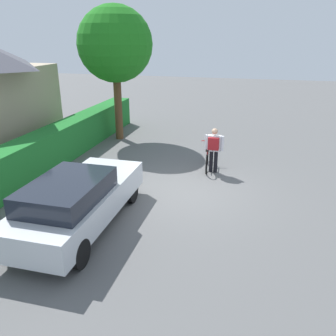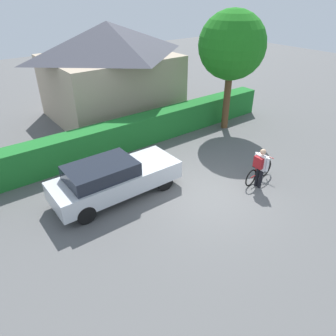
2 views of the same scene
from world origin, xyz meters
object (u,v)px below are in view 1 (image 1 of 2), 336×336
at_px(bicycle, 207,158).
at_px(tree_kerbside, 115,45).
at_px(parked_car_near, 78,200).
at_px(person_rider, 214,147).

relative_size(bicycle, tree_kerbside, 0.30).
bearing_deg(parked_car_near, bicycle, -26.36).
bearing_deg(bicycle, person_rider, -144.42).
distance_m(parked_car_near, bicycle, 5.50).
bearing_deg(bicycle, tree_kerbside, 58.03).
distance_m(parked_car_near, tree_kerbside, 8.64).
distance_m(person_rider, tree_kerbside, 6.51).
height_order(bicycle, tree_kerbside, tree_kerbside).
height_order(parked_car_near, tree_kerbside, tree_kerbside).
relative_size(parked_car_near, tree_kerbside, 0.80).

